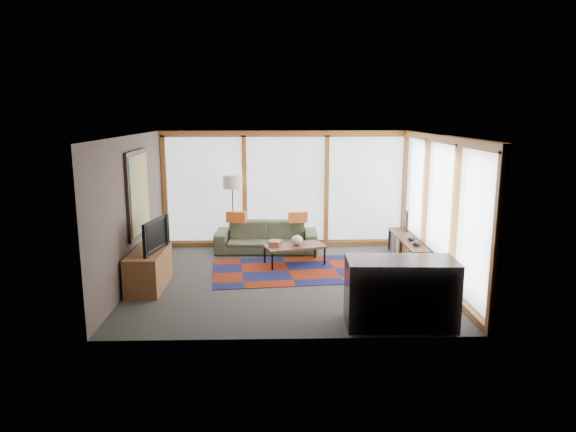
{
  "coord_description": "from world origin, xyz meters",
  "views": [
    {
      "loc": [
        -0.25,
        -8.92,
        2.98
      ],
      "look_at": [
        0.0,
        0.4,
        1.1
      ],
      "focal_mm": 32.0,
      "sensor_mm": 36.0,
      "label": 1
    }
  ],
  "objects_px": {
    "television": "(151,235)",
    "bar_counter": "(400,292)",
    "coffee_table": "(294,255)",
    "bookshelf": "(408,251)",
    "sofa": "(266,237)",
    "tv_console": "(149,269)",
    "floor_lamp": "(233,212)"
  },
  "relations": [
    {
      "from": "tv_console",
      "to": "bar_counter",
      "type": "bearing_deg",
      "value": -23.31
    },
    {
      "from": "bookshelf",
      "to": "tv_console",
      "type": "bearing_deg",
      "value": -164.99
    },
    {
      "from": "coffee_table",
      "to": "bookshelf",
      "type": "distance_m",
      "value": 2.29
    },
    {
      "from": "coffee_table",
      "to": "bar_counter",
      "type": "xyz_separation_m",
      "value": [
        1.38,
        -3.03,
        0.29
      ]
    },
    {
      "from": "coffee_table",
      "to": "television",
      "type": "bearing_deg",
      "value": -152.17
    },
    {
      "from": "television",
      "to": "bookshelf",
      "type": "bearing_deg",
      "value": -63.15
    },
    {
      "from": "coffee_table",
      "to": "television",
      "type": "distance_m",
      "value": 2.93
    },
    {
      "from": "floor_lamp",
      "to": "bookshelf",
      "type": "relative_size",
      "value": 0.8
    },
    {
      "from": "coffee_table",
      "to": "bar_counter",
      "type": "relative_size",
      "value": 0.77
    },
    {
      "from": "sofa",
      "to": "coffee_table",
      "type": "relative_size",
      "value": 1.88
    },
    {
      "from": "sofa",
      "to": "television",
      "type": "relative_size",
      "value": 2.26
    },
    {
      "from": "sofa",
      "to": "bookshelf",
      "type": "height_order",
      "value": "sofa"
    },
    {
      "from": "tv_console",
      "to": "television",
      "type": "distance_m",
      "value": 0.61
    },
    {
      "from": "floor_lamp",
      "to": "tv_console",
      "type": "bearing_deg",
      "value": -116.13
    },
    {
      "from": "coffee_table",
      "to": "television",
      "type": "xyz_separation_m",
      "value": [
        -2.5,
        -1.32,
        0.74
      ]
    },
    {
      "from": "coffee_table",
      "to": "bar_counter",
      "type": "bearing_deg",
      "value": -65.48
    },
    {
      "from": "bar_counter",
      "to": "television",
      "type": "bearing_deg",
      "value": 158.22
    },
    {
      "from": "tv_console",
      "to": "bookshelf",
      "type": "bearing_deg",
      "value": 15.01
    },
    {
      "from": "floor_lamp",
      "to": "tv_console",
      "type": "relative_size",
      "value": 1.26
    },
    {
      "from": "tv_console",
      "to": "television",
      "type": "xyz_separation_m",
      "value": [
        0.07,
        0.01,
        0.61
      ]
    },
    {
      "from": "sofa",
      "to": "floor_lamp",
      "type": "relative_size",
      "value": 1.33
    },
    {
      "from": "floor_lamp",
      "to": "coffee_table",
      "type": "relative_size",
      "value": 1.41
    },
    {
      "from": "television",
      "to": "floor_lamp",
      "type": "bearing_deg",
      "value": -13.26
    },
    {
      "from": "coffee_table",
      "to": "television",
      "type": "relative_size",
      "value": 1.2
    },
    {
      "from": "floor_lamp",
      "to": "television",
      "type": "relative_size",
      "value": 1.7
    },
    {
      "from": "sofa",
      "to": "coffee_table",
      "type": "bearing_deg",
      "value": -57.69
    },
    {
      "from": "television",
      "to": "bar_counter",
      "type": "bearing_deg",
      "value": -102.04
    },
    {
      "from": "bookshelf",
      "to": "tv_console",
      "type": "height_order",
      "value": "tv_console"
    },
    {
      "from": "bookshelf",
      "to": "television",
      "type": "relative_size",
      "value": 2.12
    },
    {
      "from": "coffee_table",
      "to": "bookshelf",
      "type": "xyz_separation_m",
      "value": [
        2.29,
        -0.03,
        0.06
      ]
    },
    {
      "from": "coffee_table",
      "to": "tv_console",
      "type": "distance_m",
      "value": 2.9
    },
    {
      "from": "sofa",
      "to": "tv_console",
      "type": "bearing_deg",
      "value": -128.76
    }
  ]
}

